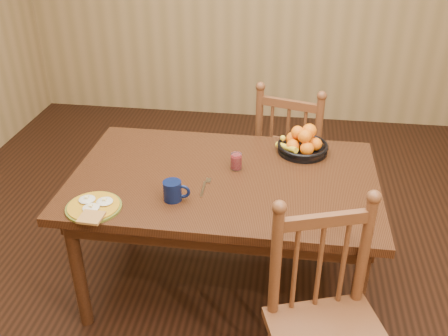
# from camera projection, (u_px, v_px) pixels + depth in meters

# --- Properties ---
(room) EXTENTS (4.52, 5.02, 2.72)m
(room) POSITION_uv_depth(u_px,v_px,m) (224.00, 66.00, 2.32)
(room) COLOR black
(room) RESTS_ON ground
(dining_table) EXTENTS (1.60, 1.00, 0.75)m
(dining_table) POSITION_uv_depth(u_px,v_px,m) (224.00, 190.00, 2.66)
(dining_table) COLOR black
(dining_table) RESTS_ON ground
(chair_far) EXTENTS (0.56, 0.55, 1.02)m
(chair_far) POSITION_uv_depth(u_px,v_px,m) (292.00, 157.00, 3.33)
(chair_far) COLOR #522C18
(chair_far) RESTS_ON ground
(chair_near) EXTENTS (0.59, 0.57, 1.03)m
(chair_near) POSITION_uv_depth(u_px,v_px,m) (328.00, 331.00, 2.04)
(chair_near) COLOR #522C18
(chair_near) RESTS_ON ground
(breakfast_plate) EXTENTS (0.26, 0.29, 0.04)m
(breakfast_plate) POSITION_uv_depth(u_px,v_px,m) (94.00, 207.00, 2.35)
(breakfast_plate) COLOR #59601E
(breakfast_plate) RESTS_ON dining_table
(fork) EXTENTS (0.03, 0.18, 0.00)m
(fork) POSITION_uv_depth(u_px,v_px,m) (205.00, 186.00, 2.53)
(fork) COLOR silver
(fork) RESTS_ON dining_table
(spoon) EXTENTS (0.04, 0.16, 0.01)m
(spoon) POSITION_uv_depth(u_px,v_px,m) (105.00, 201.00, 2.41)
(spoon) COLOR silver
(spoon) RESTS_ON dining_table
(coffee_mug) EXTENTS (0.13, 0.09, 0.10)m
(coffee_mug) POSITION_uv_depth(u_px,v_px,m) (173.00, 191.00, 2.40)
(coffee_mug) COLOR #091132
(coffee_mug) RESTS_ON dining_table
(juice_glass) EXTENTS (0.06, 0.06, 0.09)m
(juice_glass) POSITION_uv_depth(u_px,v_px,m) (236.00, 162.00, 2.67)
(juice_glass) COLOR silver
(juice_glass) RESTS_ON dining_table
(fruit_bowl) EXTENTS (0.29, 0.29, 0.17)m
(fruit_bowl) POSITION_uv_depth(u_px,v_px,m) (303.00, 143.00, 2.82)
(fruit_bowl) COLOR black
(fruit_bowl) RESTS_ON dining_table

